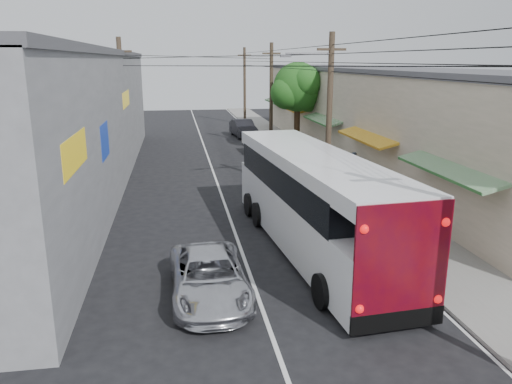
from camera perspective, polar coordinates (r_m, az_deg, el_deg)
ground at (r=12.62m, az=2.29°, el=-17.34°), size 120.00×120.00×0.00m
sidewalk at (r=32.36m, az=6.62°, el=2.88°), size 3.00×80.00×0.12m
building_right at (r=35.20m, az=13.02°, el=8.67°), size 7.09×40.00×6.25m
building_left at (r=29.31m, az=-21.76°, el=7.81°), size 7.20×36.00×7.25m
utility_poles at (r=31.34m, az=0.64°, el=10.12°), size 11.80×45.28×8.00m
street_tree at (r=37.63m, az=4.89°, el=11.69°), size 4.40×4.00×6.60m
coach_bus at (r=18.01m, az=6.45°, el=-0.96°), size 3.66×12.51×3.56m
jeepney at (r=14.69m, az=-5.39°, el=-9.61°), size 2.29×4.76×1.31m
parked_suv at (r=29.84m, az=4.17°, el=3.43°), size 2.40×5.74×1.66m
parked_car_mid at (r=36.17m, az=0.50°, el=5.38°), size 2.19×4.61×1.52m
parked_car_far at (r=45.18m, az=-1.47°, el=7.30°), size 2.13×4.87×1.55m
pedestrian_near at (r=22.00m, az=13.62°, el=-0.56°), size 0.69×0.47×1.82m
pedestrian_far at (r=28.68m, az=11.00°, el=2.92°), size 0.88×0.74×1.60m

